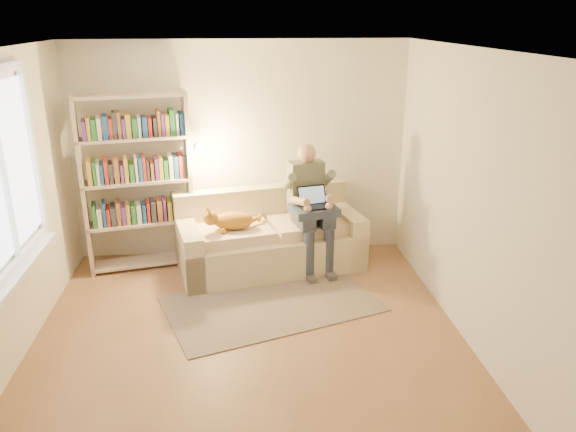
{
  "coord_description": "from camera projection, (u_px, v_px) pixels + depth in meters",
  "views": [
    {
      "loc": [
        -0.09,
        -4.42,
        2.85
      ],
      "look_at": [
        0.45,
        1.0,
        0.9
      ],
      "focal_mm": 35.0,
      "sensor_mm": 36.0,
      "label": 1
    }
  ],
  "objects": [
    {
      "name": "sofa",
      "position": [
        269.0,
        240.0,
        6.66
      ],
      "size": [
        2.27,
        1.37,
        0.9
      ],
      "rotation": [
        0.0,
        0.0,
        0.21
      ],
      "color": "beige",
      "rests_on": "floor"
    },
    {
      "name": "floor",
      "position": [
        250.0,
        347.0,
        5.11
      ],
      "size": [
        4.5,
        4.5,
        0.0
      ],
      "primitive_type": "plane",
      "color": "brown",
      "rests_on": "ground"
    },
    {
      "name": "bookshelf",
      "position": [
        137.0,
        174.0,
        6.39
      ],
      "size": [
        1.41,
        0.56,
        2.06
      ],
      "rotation": [
        0.0,
        0.0,
        0.21
      ],
      "color": "#C6AE95",
      "rests_on": "floor"
    },
    {
      "name": "cat",
      "position": [
        228.0,
        221.0,
        6.28
      ],
      "size": [
        0.66,
        0.34,
        0.25
      ],
      "rotation": [
        0.0,
        0.0,
        0.21
      ],
      "color": "orange",
      "rests_on": "sofa"
    },
    {
      "name": "wall_right",
      "position": [
        477.0,
        205.0,
        4.86
      ],
      "size": [
        0.02,
        4.5,
        2.6
      ],
      "primitive_type": "cube",
      "color": "silver",
      "rests_on": "floor"
    },
    {
      "name": "ceiling",
      "position": [
        242.0,
        50.0,
        4.23
      ],
      "size": [
        4.0,
        4.5,
        0.02
      ],
      "primitive_type": "cube",
      "color": "white",
      "rests_on": "wall_back"
    },
    {
      "name": "wall_back",
      "position": [
        241.0,
        151.0,
        6.78
      ],
      "size": [
        4.0,
        0.02,
        2.6
      ],
      "primitive_type": "cube",
      "color": "silver",
      "rests_on": "floor"
    },
    {
      "name": "wall_front",
      "position": [
        261.0,
        375.0,
        2.57
      ],
      "size": [
        4.0,
        0.02,
        2.6
      ],
      "primitive_type": "cube",
      "color": "silver",
      "rests_on": "floor"
    },
    {
      "name": "window",
      "position": [
        11.0,
        204.0,
        4.65
      ],
      "size": [
        0.12,
        1.52,
        1.69
      ],
      "color": "white",
      "rests_on": "wall_left"
    },
    {
      "name": "blanket",
      "position": [
        313.0,
        210.0,
        6.38
      ],
      "size": [
        0.58,
        0.51,
        0.09
      ],
      "primitive_type": "cube",
      "rotation": [
        0.0,
        0.0,
        0.21
      ],
      "color": "#2A344B",
      "rests_on": "person"
    },
    {
      "name": "laptop",
      "position": [
        313.0,
        201.0,
        6.36
      ],
      "size": [
        0.38,
        0.35,
        0.28
      ],
      "rotation": [
        0.0,
        0.0,
        0.21
      ],
      "color": "black",
      "rests_on": "blanket"
    },
    {
      "name": "rug",
      "position": [
        272.0,
        304.0,
        5.86
      ],
      "size": [
        2.42,
        1.87,
        0.01
      ],
      "primitive_type": "cube",
      "rotation": [
        0.0,
        0.0,
        0.33
      ],
      "color": "#7D6B5B",
      "rests_on": "floor"
    },
    {
      "name": "person",
      "position": [
        310.0,
        200.0,
        6.48
      ],
      "size": [
        0.51,
        0.69,
        1.47
      ],
      "rotation": [
        0.0,
        0.0,
        0.21
      ],
      "color": "slate",
      "rests_on": "sofa"
    }
  ]
}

